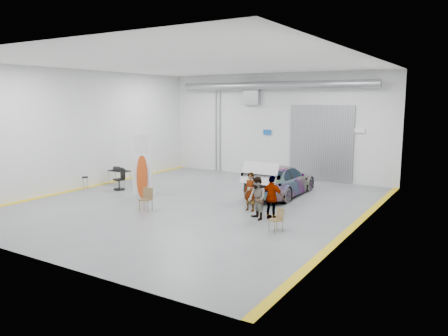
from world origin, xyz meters
The scene contains 13 objects.
ground centered at (0.00, 0.00, 0.00)m, with size 16.00×16.00×0.00m, color slate.
room_shell centered at (0.24, 2.22, 4.08)m, with size 14.02×16.18×6.01m.
sedan_car centered at (2.46, 3.37, 0.72)m, with size 2.02×4.96×1.44m, color white.
person_a centered at (2.62, 0.03, 0.80)m, with size 0.58×0.38×1.59m, color brown.
person_b centered at (3.45, -1.00, 0.82)m, with size 0.80×0.62×1.64m, color teal.
person_c centered at (3.91, -0.63, 0.84)m, with size 0.97×0.40×1.68m, color #9A5933.
surfboard_display centered at (-2.92, -0.41, 1.30)m, with size 0.86×0.48×3.20m.
folding_chair_near centered at (-1.01, -2.20, 0.29)m, with size 0.52×0.55×0.92m.
folding_chair_far centered at (4.73, -2.04, 0.26)m, with size 0.52×0.56×0.82m.
shop_stool centered at (-6.49, -0.58, 0.33)m, with size 0.34×0.34×0.66m.
work_table centered at (-6.10, 1.37, 0.75)m, with size 1.21×0.64×0.97m.
office_chair centered at (-5.00, 0.34, 0.47)m, with size 0.59×0.62×1.06m.
trunk_lid centered at (2.46, 1.14, 1.46)m, with size 1.68×1.02×0.04m, color silver.
Camera 1 is at (10.81, -15.33, 4.50)m, focal length 35.00 mm.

